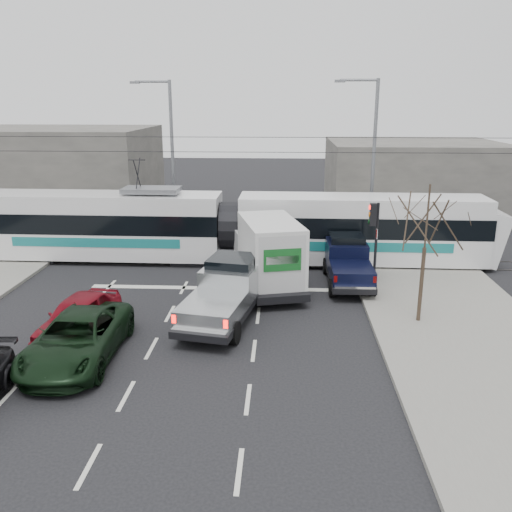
{
  "coord_description": "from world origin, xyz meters",
  "views": [
    {
      "loc": [
        2.59,
        -16.17,
        7.95
      ],
      "look_at": [
        1.52,
        4.94,
        1.8
      ],
      "focal_mm": 38.0,
      "sensor_mm": 36.0,
      "label": 1
    }
  ],
  "objects_px": {
    "box_truck": "(268,253)",
    "green_car": "(77,338)",
    "bare_tree": "(427,223)",
    "street_lamp_far": "(169,149)",
    "traffic_signal": "(374,226)",
    "red_car": "(79,316)",
    "silver_pickup": "(227,290)",
    "street_lamp_near": "(370,153)",
    "tram": "(229,227)",
    "navy_pickup": "(348,261)"
  },
  "relations": [
    {
      "from": "traffic_signal",
      "to": "street_lamp_near",
      "type": "distance_m",
      "value": 7.91
    },
    {
      "from": "box_truck",
      "to": "green_car",
      "type": "xyz_separation_m",
      "value": [
        -5.76,
        -7.24,
        -0.79
      ]
    },
    {
      "from": "bare_tree",
      "to": "tram",
      "type": "relative_size",
      "value": 0.2
    },
    {
      "from": "box_truck",
      "to": "street_lamp_near",
      "type": "bearing_deg",
      "value": 41.28
    },
    {
      "from": "navy_pickup",
      "to": "traffic_signal",
      "type": "bearing_deg",
      "value": -30.56
    },
    {
      "from": "tram",
      "to": "silver_pickup",
      "type": "xyz_separation_m",
      "value": [
        0.62,
        -7.17,
        -0.75
      ]
    },
    {
      "from": "street_lamp_near",
      "to": "green_car",
      "type": "height_order",
      "value": "street_lamp_near"
    },
    {
      "from": "bare_tree",
      "to": "street_lamp_near",
      "type": "distance_m",
      "value": 11.58
    },
    {
      "from": "box_truck",
      "to": "green_car",
      "type": "bearing_deg",
      "value": -142.36
    },
    {
      "from": "traffic_signal",
      "to": "red_car",
      "type": "relative_size",
      "value": 0.87
    },
    {
      "from": "tram",
      "to": "red_car",
      "type": "distance_m",
      "value": 10.13
    },
    {
      "from": "bare_tree",
      "to": "street_lamp_far",
      "type": "relative_size",
      "value": 0.56
    },
    {
      "from": "red_car",
      "to": "traffic_signal",
      "type": "bearing_deg",
      "value": 35.47
    },
    {
      "from": "bare_tree",
      "to": "silver_pickup",
      "type": "xyz_separation_m",
      "value": [
        -7.06,
        0.37,
        -2.73
      ]
    },
    {
      "from": "silver_pickup",
      "to": "street_lamp_near",
      "type": "bearing_deg",
      "value": 69.79
    },
    {
      "from": "traffic_signal",
      "to": "silver_pickup",
      "type": "distance_m",
      "value": 7.15
    },
    {
      "from": "street_lamp_near",
      "to": "box_truck",
      "type": "xyz_separation_m",
      "value": [
        -5.35,
        -7.68,
        -3.58
      ]
    },
    {
      "from": "tram",
      "to": "navy_pickup",
      "type": "bearing_deg",
      "value": -27.4
    },
    {
      "from": "green_car",
      "to": "red_car",
      "type": "xyz_separation_m",
      "value": [
        -0.66,
        1.88,
        -0.03
      ]
    },
    {
      "from": "traffic_signal",
      "to": "navy_pickup",
      "type": "height_order",
      "value": "traffic_signal"
    },
    {
      "from": "traffic_signal",
      "to": "green_car",
      "type": "distance_m",
      "value": 12.82
    },
    {
      "from": "box_truck",
      "to": "red_car",
      "type": "height_order",
      "value": "box_truck"
    },
    {
      "from": "tram",
      "to": "navy_pickup",
      "type": "relative_size",
      "value": 5.13
    },
    {
      "from": "bare_tree",
      "to": "street_lamp_far",
      "type": "xyz_separation_m",
      "value": [
        -11.79,
        13.5,
        1.32
      ]
    },
    {
      "from": "street_lamp_near",
      "to": "street_lamp_far",
      "type": "xyz_separation_m",
      "value": [
        -11.5,
        2.0,
        0.0
      ]
    },
    {
      "from": "navy_pickup",
      "to": "red_car",
      "type": "height_order",
      "value": "navy_pickup"
    },
    {
      "from": "green_car",
      "to": "red_car",
      "type": "distance_m",
      "value": 1.99
    },
    {
      "from": "box_truck",
      "to": "navy_pickup",
      "type": "bearing_deg",
      "value": -2.03
    },
    {
      "from": "navy_pickup",
      "to": "green_car",
      "type": "relative_size",
      "value": 0.92
    },
    {
      "from": "street_lamp_near",
      "to": "box_truck",
      "type": "bearing_deg",
      "value": -124.87
    },
    {
      "from": "bare_tree",
      "to": "red_car",
      "type": "relative_size",
      "value": 1.21
    },
    {
      "from": "street_lamp_far",
      "to": "silver_pickup",
      "type": "bearing_deg",
      "value": -70.19
    },
    {
      "from": "silver_pickup",
      "to": "green_car",
      "type": "xyz_separation_m",
      "value": [
        -4.34,
        -3.78,
        -0.33
      ]
    },
    {
      "from": "tram",
      "to": "navy_pickup",
      "type": "distance_m",
      "value": 6.37
    },
    {
      "from": "box_truck",
      "to": "red_car",
      "type": "relative_size",
      "value": 1.58
    },
    {
      "from": "box_truck",
      "to": "green_car",
      "type": "height_order",
      "value": "box_truck"
    },
    {
      "from": "street_lamp_far",
      "to": "navy_pickup",
      "type": "height_order",
      "value": "street_lamp_far"
    },
    {
      "from": "bare_tree",
      "to": "silver_pickup",
      "type": "distance_m",
      "value": 7.58
    },
    {
      "from": "street_lamp_far",
      "to": "box_truck",
      "type": "distance_m",
      "value": 12.01
    },
    {
      "from": "box_truck",
      "to": "navy_pickup",
      "type": "relative_size",
      "value": 1.34
    },
    {
      "from": "silver_pickup",
      "to": "red_car",
      "type": "distance_m",
      "value": 5.36
    },
    {
      "from": "street_lamp_far",
      "to": "street_lamp_near",
      "type": "bearing_deg",
      "value": -9.87
    },
    {
      "from": "silver_pickup",
      "to": "navy_pickup",
      "type": "height_order",
      "value": "silver_pickup"
    },
    {
      "from": "tram",
      "to": "green_car",
      "type": "xyz_separation_m",
      "value": [
        -3.72,
        -10.95,
        -1.07
      ]
    },
    {
      "from": "silver_pickup",
      "to": "red_car",
      "type": "height_order",
      "value": "silver_pickup"
    },
    {
      "from": "tram",
      "to": "red_car",
      "type": "xyz_separation_m",
      "value": [
        -4.38,
        -9.07,
        -1.1
      ]
    },
    {
      "from": "traffic_signal",
      "to": "green_car",
      "type": "relative_size",
      "value": 0.68
    },
    {
      "from": "bare_tree",
      "to": "box_truck",
      "type": "xyz_separation_m",
      "value": [
        -5.64,
        3.82,
        -2.26
      ]
    },
    {
      "from": "bare_tree",
      "to": "tram",
      "type": "bearing_deg",
      "value": 135.53
    },
    {
      "from": "street_lamp_near",
      "to": "green_car",
      "type": "relative_size",
      "value": 1.71
    }
  ]
}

